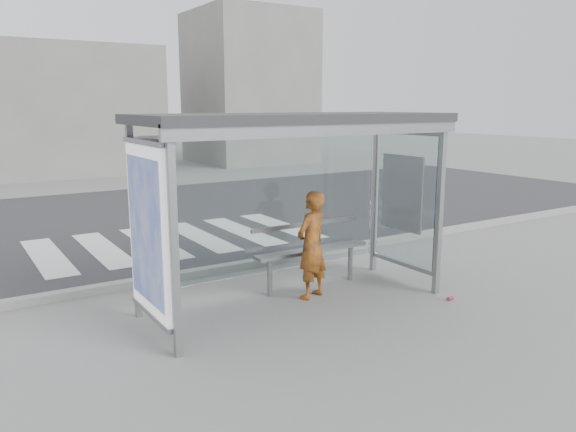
% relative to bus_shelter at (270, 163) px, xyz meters
% --- Properties ---
extents(ground, '(80.00, 80.00, 0.00)m').
position_rel_bus_shelter_xyz_m(ground, '(0.37, -0.06, -1.98)').
color(ground, slate).
rests_on(ground, ground).
extents(road, '(30.00, 10.00, 0.01)m').
position_rel_bus_shelter_xyz_m(road, '(0.37, 6.94, -1.98)').
color(road, '#2D2D30').
rests_on(road, ground).
extents(curb, '(30.00, 0.18, 0.12)m').
position_rel_bus_shelter_xyz_m(curb, '(0.37, 1.89, -1.92)').
color(curb, gray).
rests_on(curb, ground).
extents(crosswalk, '(5.55, 3.00, 0.00)m').
position_rel_bus_shelter_xyz_m(crosswalk, '(0.37, 4.44, -1.98)').
color(crosswalk, silver).
rests_on(crosswalk, ground).
extents(bus_shelter, '(4.25, 1.65, 2.62)m').
position_rel_bus_shelter_xyz_m(bus_shelter, '(0.00, 0.00, 0.00)').
color(bus_shelter, gray).
rests_on(bus_shelter, ground).
extents(building_center, '(8.00, 5.00, 5.00)m').
position_rel_bus_shelter_xyz_m(building_center, '(0.37, 17.94, 0.52)').
color(building_center, slate).
rests_on(building_center, ground).
extents(building_right, '(5.00, 5.00, 7.00)m').
position_rel_bus_shelter_xyz_m(building_right, '(9.37, 17.94, 1.52)').
color(building_right, slate).
rests_on(building_right, ground).
extents(person, '(0.66, 0.54, 1.55)m').
position_rel_bus_shelter_xyz_m(person, '(0.72, 0.06, -1.21)').
color(person, '#C96212').
rests_on(person, ground).
extents(bench, '(1.90, 0.30, 0.98)m').
position_rel_bus_shelter_xyz_m(bench, '(0.98, 0.46, -1.40)').
color(bench, slate).
rests_on(bench, ground).
extents(soda_can, '(0.12, 0.08, 0.06)m').
position_rel_bus_shelter_xyz_m(soda_can, '(2.31, -1.10, -1.95)').
color(soda_can, '#CA3B67').
rests_on(soda_can, ground).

